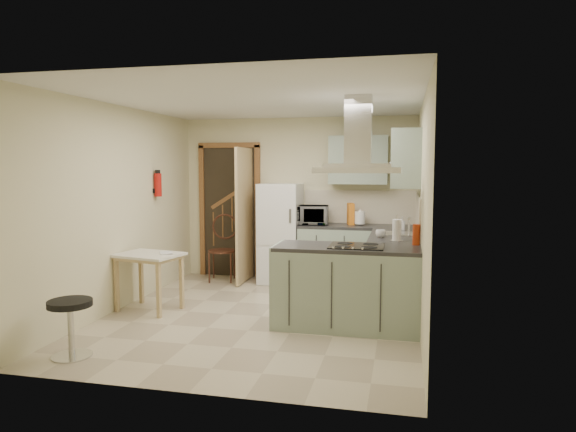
% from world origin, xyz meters
% --- Properties ---
extents(floor, '(4.20, 4.20, 0.00)m').
position_xyz_m(floor, '(0.00, 0.00, 0.00)').
color(floor, '#BFB394').
rests_on(floor, ground).
extents(ceiling, '(4.20, 4.20, 0.00)m').
position_xyz_m(ceiling, '(0.00, 0.00, 2.50)').
color(ceiling, silver).
rests_on(ceiling, back_wall).
extents(back_wall, '(3.60, 0.00, 3.60)m').
position_xyz_m(back_wall, '(0.00, 2.10, 1.25)').
color(back_wall, beige).
rests_on(back_wall, floor).
extents(left_wall, '(0.00, 4.20, 4.20)m').
position_xyz_m(left_wall, '(-1.80, 0.00, 1.25)').
color(left_wall, beige).
rests_on(left_wall, floor).
extents(right_wall, '(0.00, 4.20, 4.20)m').
position_xyz_m(right_wall, '(1.80, 0.00, 1.25)').
color(right_wall, beige).
rests_on(right_wall, floor).
extents(doorway, '(1.10, 0.12, 2.10)m').
position_xyz_m(doorway, '(-1.10, 2.07, 1.05)').
color(doorway, brown).
rests_on(doorway, floor).
extents(fridge, '(0.60, 0.60, 1.50)m').
position_xyz_m(fridge, '(-0.20, 1.80, 0.75)').
color(fridge, white).
rests_on(fridge, floor).
extents(counter_back, '(1.08, 0.60, 0.90)m').
position_xyz_m(counter_back, '(0.66, 1.80, 0.45)').
color(counter_back, '#9EB2A0').
rests_on(counter_back, floor).
extents(counter_right, '(0.60, 1.95, 0.90)m').
position_xyz_m(counter_right, '(1.50, 1.12, 0.45)').
color(counter_right, '#9EB2A0').
rests_on(counter_right, floor).
extents(splashback, '(1.68, 0.02, 0.50)m').
position_xyz_m(splashback, '(0.96, 2.09, 1.15)').
color(splashback, beige).
rests_on(splashback, counter_back).
extents(wall_cabinet_back, '(0.85, 0.35, 0.70)m').
position_xyz_m(wall_cabinet_back, '(0.95, 1.93, 1.85)').
color(wall_cabinet_back, '#9EB2A0').
rests_on(wall_cabinet_back, back_wall).
extents(wall_cabinet_right, '(0.35, 0.90, 0.70)m').
position_xyz_m(wall_cabinet_right, '(1.62, 0.85, 1.85)').
color(wall_cabinet_right, '#9EB2A0').
rests_on(wall_cabinet_right, right_wall).
extents(peninsula, '(1.55, 0.65, 0.90)m').
position_xyz_m(peninsula, '(1.02, -0.18, 0.45)').
color(peninsula, '#9EB2A0').
rests_on(peninsula, floor).
extents(hob, '(0.58, 0.50, 0.01)m').
position_xyz_m(hob, '(1.12, -0.18, 0.91)').
color(hob, black).
rests_on(hob, peninsula).
extents(extractor_hood, '(0.90, 0.55, 0.10)m').
position_xyz_m(extractor_hood, '(1.12, -0.18, 1.72)').
color(extractor_hood, silver).
rests_on(extractor_hood, ceiling).
extents(sink, '(0.45, 0.40, 0.01)m').
position_xyz_m(sink, '(1.50, 0.95, 0.91)').
color(sink, silver).
rests_on(sink, counter_right).
extents(fire_extinguisher, '(0.10, 0.10, 0.32)m').
position_xyz_m(fire_extinguisher, '(-1.74, 0.90, 1.50)').
color(fire_extinguisher, '#B2140F').
rests_on(fire_extinguisher, left_wall).
extents(drop_leaf_table, '(0.85, 0.70, 0.70)m').
position_xyz_m(drop_leaf_table, '(-1.41, -0.04, 0.35)').
color(drop_leaf_table, tan).
rests_on(drop_leaf_table, floor).
extents(bentwood_chair, '(0.47, 0.47, 0.93)m').
position_xyz_m(bentwood_chair, '(-1.10, 1.69, 0.46)').
color(bentwood_chair, '#462717').
rests_on(bentwood_chair, floor).
extents(stool, '(0.45, 0.45, 0.54)m').
position_xyz_m(stool, '(-1.37, -1.62, 0.27)').
color(stool, black).
rests_on(stool, floor).
extents(microwave, '(0.54, 0.40, 0.28)m').
position_xyz_m(microwave, '(0.27, 1.77, 1.04)').
color(microwave, black).
rests_on(microwave, counter_back).
extents(kettle, '(0.19, 0.19, 0.22)m').
position_xyz_m(kettle, '(0.99, 1.83, 1.01)').
color(kettle, white).
rests_on(kettle, counter_back).
extents(cereal_box, '(0.13, 0.22, 0.32)m').
position_xyz_m(cereal_box, '(0.85, 1.90, 1.06)').
color(cereal_box, orange).
rests_on(cereal_box, counter_back).
extents(soap_bottle, '(0.09, 0.09, 0.18)m').
position_xyz_m(soap_bottle, '(1.59, 1.39, 0.99)').
color(soap_bottle, '#B8B6C3').
rests_on(soap_bottle, counter_right).
extents(paper_towel, '(0.10, 0.10, 0.26)m').
position_xyz_m(paper_towel, '(1.54, 0.31, 1.03)').
color(paper_towel, white).
rests_on(paper_towel, counter_right).
extents(cup, '(0.15, 0.15, 0.09)m').
position_xyz_m(cup, '(1.34, 0.57, 0.95)').
color(cup, silver).
rests_on(cup, counter_right).
extents(red_bottle, '(0.09, 0.09, 0.23)m').
position_xyz_m(red_bottle, '(1.75, 0.06, 1.01)').
color(red_bottle, '#B0320F').
rests_on(red_bottle, peninsula).
extents(book, '(0.23, 0.25, 0.09)m').
position_xyz_m(book, '(-1.26, -0.03, 0.75)').
color(book, '#A64F37').
rests_on(book, drop_leaf_table).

